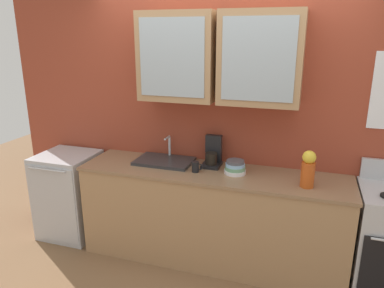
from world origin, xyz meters
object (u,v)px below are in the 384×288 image
at_px(vase, 308,169).
at_px(bowl_stack, 235,167).
at_px(dishwasher, 69,194).
at_px(sink_faucet, 164,161).
at_px(cup_near_sink, 196,167).
at_px(coffee_maker, 213,155).

bearing_deg(vase, bowl_stack, 169.38).
distance_m(bowl_stack, vase, 0.64).
distance_m(vase, dishwasher, 2.49).
relative_size(sink_faucet, bowl_stack, 2.78).
bearing_deg(cup_near_sink, bowl_stack, 12.99).
height_order(sink_faucet, bowl_stack, sink_faucet).
xyz_separation_m(vase, coffee_maker, (-0.87, 0.25, -0.05)).
distance_m(bowl_stack, cup_near_sink, 0.36).
bearing_deg(cup_near_sink, vase, -2.17).
height_order(sink_faucet, vase, vase).
bearing_deg(vase, cup_near_sink, 177.83).
xyz_separation_m(cup_near_sink, coffee_maker, (0.10, 0.22, 0.06)).
bearing_deg(bowl_stack, cup_near_sink, -167.01).
bearing_deg(sink_faucet, dishwasher, -174.91).
bearing_deg(vase, sink_faucet, 172.11).
height_order(vase, coffee_maker, vase).
bearing_deg(coffee_maker, cup_near_sink, -114.47).
xyz_separation_m(sink_faucet, coffee_maker, (0.47, 0.07, 0.09)).
height_order(sink_faucet, dishwasher, sink_faucet).
bearing_deg(coffee_maker, vase, -16.30).
relative_size(vase, dishwasher, 0.34).
xyz_separation_m(bowl_stack, cup_near_sink, (-0.35, -0.08, -0.01)).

